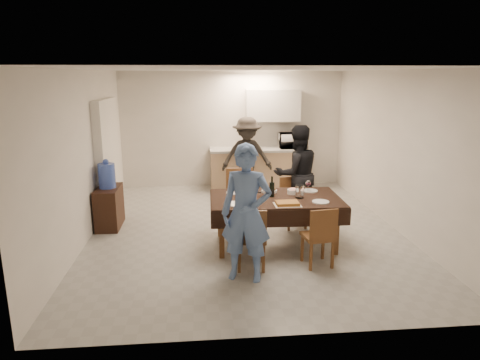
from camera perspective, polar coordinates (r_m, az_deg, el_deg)
The scene contains 33 objects.
floor at distance 7.19m, azimuth 0.76°, elevation -6.64°, with size 5.00×6.00×0.02m, color #A2A29D.
ceiling at distance 6.73m, azimuth 0.83°, elevation 14.56°, with size 5.00×6.00×0.02m, color white.
wall_back at distance 9.80m, azimuth -1.07°, elevation 6.75°, with size 5.00×0.02×2.60m, color beige.
wall_front at distance 3.96m, azimuth 5.38°, elevation -4.21°, with size 5.00×0.02×2.60m, color beige.
wall_left at distance 7.03m, azimuth -19.94°, elevation 3.05°, with size 0.02×6.00×2.60m, color beige.
wall_right at distance 7.52m, azimuth 20.13°, elevation 3.70°, with size 0.02×6.00×2.60m, color beige.
stub_partition at distance 8.21m, azimuth -17.21°, elevation 2.95°, with size 0.15×1.40×2.10m, color silver.
kitchen_base_cabinet at distance 9.69m, azimuth 2.63°, elevation 1.44°, with size 2.20×0.60×0.86m, color tan.
kitchen_worktop at distance 9.61m, azimuth 2.66°, elevation 4.09°, with size 2.24×0.64×0.05m, color #A0A09B.
upper_cabinet at distance 9.67m, azimuth 4.40°, elevation 9.89°, with size 1.20×0.34×0.70m, color silver.
dining_table at distance 6.38m, azimuth 4.76°, elevation -2.63°, with size 1.93×1.15×0.75m.
chair_near_left at distance 5.60m, azimuth 1.62°, elevation -7.04°, with size 0.43×0.43×0.46m.
chair_near_right at distance 5.77m, azimuth 10.58°, elevation -6.74°, with size 0.43×0.43×0.45m.
chair_far_left at distance 6.97m, azimuth 0.17°, elevation -2.02°, with size 0.46×0.46×0.54m.
chair_far_right at distance 7.15m, azimuth 7.36°, elevation -2.54°, with size 0.45×0.46×0.45m.
console at distance 7.56m, azimuth -17.03°, elevation -3.49°, with size 0.37×0.74×0.68m, color black.
water_jug at distance 7.42m, azimuth -17.33°, elevation 0.54°, with size 0.27×0.27×0.41m, color #4465D2.
wine_bottle at distance 6.37m, azimuth 4.27°, elevation -0.88°, with size 0.08×0.08×0.31m, color black, non-canonical shape.
water_pitcher at distance 6.36m, azimuth 7.97°, elevation -1.53°, with size 0.13×0.13×0.19m, color white.
savoury_tart at distance 6.02m, azimuth 6.33°, elevation -3.11°, with size 0.37×0.28×0.05m, color #AD7032.
salad_bowl at distance 6.59m, azimuth 7.07°, elevation -1.54°, with size 0.17×0.17×0.07m, color silver.
mushroom_dish at distance 6.62m, azimuth 3.92°, elevation -1.51°, with size 0.22×0.22×0.04m, color silver.
wine_glass_a at distance 6.03m, azimuth 0.04°, elevation -2.22°, with size 0.09×0.09×0.20m, color white, non-canonical shape.
wine_glass_b at distance 6.69m, azimuth 9.05°, elevation -0.82°, with size 0.08×0.08×0.19m, color white, non-canonical shape.
wine_glass_c at distance 6.60m, azimuth 2.62°, elevation -0.93°, with size 0.08×0.08×0.18m, color white, non-canonical shape.
plate_near_left at distance 6.00m, azimuth -0.40°, elevation -3.22°, with size 0.28×0.28×0.02m, color silver.
plate_near_right at distance 6.22m, azimuth 10.70°, elevation -2.87°, with size 0.24×0.24×0.01m, color silver.
plate_far_left at distance 6.58m, azimuth -0.84°, elevation -1.69°, with size 0.24×0.24×0.01m, color silver.
plate_far_right at distance 6.77m, azimuth 9.33°, elevation -1.42°, with size 0.24×0.24×0.01m, color silver.
microwave at distance 9.70m, azimuth 7.05°, elevation 5.25°, with size 0.60×0.41×0.33m, color silver.
person_near at distance 5.27m, azimuth 0.84°, elevation -4.48°, with size 0.63×0.41×1.73m, color #5777B1.
person_far at distance 7.45m, azimuth 7.56°, elevation 0.80°, with size 0.83×0.64×1.70m, color black.
person_kitchen at distance 9.13m, azimuth 0.94°, elevation 3.22°, with size 1.07×0.61×1.66m, color black.
Camera 1 is at (-0.71, -6.69, 2.53)m, focal length 32.00 mm.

